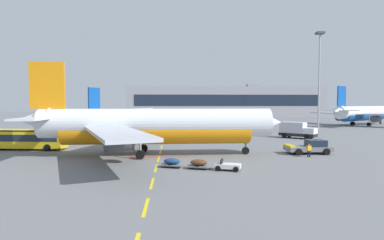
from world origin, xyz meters
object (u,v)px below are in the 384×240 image
object	(u,v)px
airliner_far_center	(363,113)
fuel_service_truck	(92,131)
catering_truck	(297,130)
airliner_mid_left	(124,116)
apron_light_mast_far	(319,70)
apron_shuttle_bus	(25,138)
baggage_train	(199,164)
airliner_foreground	(153,126)
ground_crew_worker	(309,150)
pushback_tug	(310,147)

from	to	relation	value
airliner_far_center	fuel_service_truck	world-z (taller)	airliner_far_center
airliner_far_center	catering_truck	distance (m)	48.85
fuel_service_truck	airliner_mid_left	bearing A→B (deg)	84.39
catering_truck	airliner_mid_left	bearing A→B (deg)	145.65
airliner_mid_left	apron_light_mast_far	size ratio (longest dim) A/B	1.21
airliner_far_center	apron_shuttle_bus	bearing A→B (deg)	-149.49
catering_truck	baggage_train	bearing A→B (deg)	-127.15
apron_shuttle_bus	fuel_service_truck	distance (m)	14.92
airliner_foreground	ground_crew_worker	world-z (taller)	airliner_foreground
fuel_service_truck	apron_light_mast_far	xyz separation A→B (m)	(50.19, 12.55, 13.15)
airliner_far_center	ground_crew_worker	size ratio (longest dim) A/B	17.90
ground_crew_worker	apron_light_mast_far	distance (m)	41.50
catering_truck	ground_crew_worker	world-z (taller)	catering_truck
airliner_mid_left	ground_crew_worker	distance (m)	56.59
fuel_service_truck	apron_shuttle_bus	bearing A→B (deg)	-115.50
pushback_tug	ground_crew_worker	bearing A→B (deg)	-115.10
airliner_far_center	airliner_mid_left	bearing A→B (deg)	-172.84
airliner_far_center	catering_truck	bearing A→B (deg)	-134.86
catering_truck	apron_light_mast_far	distance (m)	21.19
apron_shuttle_bus	baggage_train	world-z (taller)	apron_shuttle_bus
baggage_train	apron_light_mast_far	distance (m)	54.24
airliner_mid_left	airliner_far_center	size ratio (longest dim) A/B	0.92
ground_crew_worker	apron_light_mast_far	world-z (taller)	apron_light_mast_far
airliner_foreground	apron_light_mast_far	xyz separation A→B (m)	(37.32, 32.47, 10.85)
ground_crew_worker	apron_shuttle_bus	bearing A→B (deg)	166.97
airliner_far_center	baggage_train	world-z (taller)	airliner_far_center
airliner_mid_left	apron_light_mast_far	world-z (taller)	apron_light_mast_far
airliner_foreground	airliner_mid_left	size ratio (longest dim) A/B	1.21
airliner_foreground	baggage_train	size ratio (longest dim) A/B	4.03
airliner_far_center	baggage_train	size ratio (longest dim) A/B	3.60
catering_truck	ground_crew_worker	bearing A→B (deg)	-107.52
catering_truck	apron_light_mast_far	world-z (taller)	apron_light_mast_far
baggage_train	ground_crew_worker	xyz separation A→B (m)	(14.60, 6.39, 0.47)
apron_light_mast_far	airliner_foreground	bearing A→B (deg)	-138.97
airliner_far_center	pushback_tug	bearing A→B (deg)	-126.68
ground_crew_worker	airliner_foreground	bearing A→B (deg)	172.48
apron_shuttle_bus	airliner_foreground	bearing A→B (deg)	-18.51
fuel_service_truck	apron_light_mast_far	size ratio (longest dim) A/B	0.31
apron_light_mast_far	ground_crew_worker	bearing A→B (deg)	-116.20
catering_truck	airliner_foreground	bearing A→B (deg)	-144.26
airliner_far_center	apron_light_mast_far	bearing A→B (deg)	-138.20
airliner_mid_left	fuel_service_truck	distance (m)	25.26
airliner_foreground	airliner_far_center	xyz separation A→B (m)	(61.43, 54.03, -0.15)
fuel_service_truck	ground_crew_worker	bearing A→B (deg)	-34.44
baggage_train	apron_shuttle_bus	bearing A→B (deg)	147.94
airliner_foreground	airliner_far_center	size ratio (longest dim) A/B	1.12
apron_shuttle_bus	apron_light_mast_far	world-z (taller)	apron_light_mast_far
airliner_mid_left	ground_crew_worker	world-z (taller)	airliner_mid_left
airliner_foreground	pushback_tug	bearing A→B (deg)	0.81
apron_shuttle_bus	baggage_train	bearing A→B (deg)	-32.06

